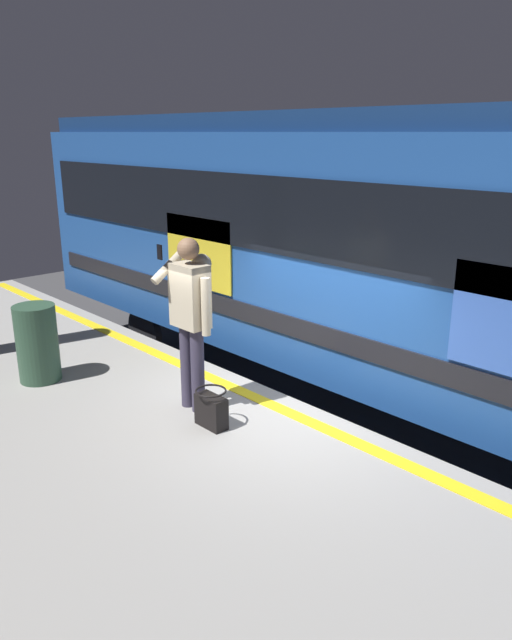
# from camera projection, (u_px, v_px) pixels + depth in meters

# --- Properties ---
(ground_plane) EXTENTS (23.87, 23.87, 0.00)m
(ground_plane) POSITION_uv_depth(u_px,v_px,m) (292.00, 479.00, 6.92)
(ground_plane) COLOR #3D3D3F
(platform) EXTENTS (15.25, 3.65, 1.01)m
(platform) POSITION_uv_depth(u_px,v_px,m) (157.00, 505.00, 5.57)
(platform) COLOR gray
(platform) RESTS_ON ground
(safety_line) EXTENTS (14.95, 0.16, 0.01)m
(safety_line) POSITION_uv_depth(u_px,v_px,m) (274.00, 406.00, 6.42)
(safety_line) COLOR yellow
(safety_line) RESTS_ON platform
(track_rail_near) EXTENTS (19.83, 0.08, 0.16)m
(track_rail_near) POSITION_uv_depth(u_px,v_px,m) (358.00, 437.00, 7.71)
(track_rail_near) COLOR slate
(track_rail_near) RESTS_ON ground
(track_rail_far) EXTENTS (19.83, 0.08, 0.16)m
(track_rail_far) POSITION_uv_depth(u_px,v_px,m) (419.00, 403.00, 8.65)
(track_rail_far) COLOR slate
(track_rail_far) RESTS_ON ground
(train_carriage) EXTENTS (12.80, 2.84, 3.89)m
(train_carriage) POSITION_uv_depth(u_px,v_px,m) (398.00, 243.00, 7.51)
(train_carriage) COLOR #1E478C
(train_carriage) RESTS_ON ground
(passenger) EXTENTS (0.57, 0.55, 1.81)m
(passenger) POSITION_uv_depth(u_px,v_px,m) (191.00, 310.00, 6.07)
(passenger) COLOR #383347
(passenger) RESTS_ON platform
(handbag) EXTENTS (0.34, 0.31, 0.39)m
(handbag) POSITION_uv_depth(u_px,v_px,m) (211.00, 409.00, 5.93)
(handbag) COLOR black
(handbag) RESTS_ON platform
(trash_bin) EXTENTS (0.47, 0.47, 0.91)m
(trash_bin) POSITION_uv_depth(u_px,v_px,m) (37.00, 343.00, 6.97)
(trash_bin) COLOR #2D4C38
(trash_bin) RESTS_ON platform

